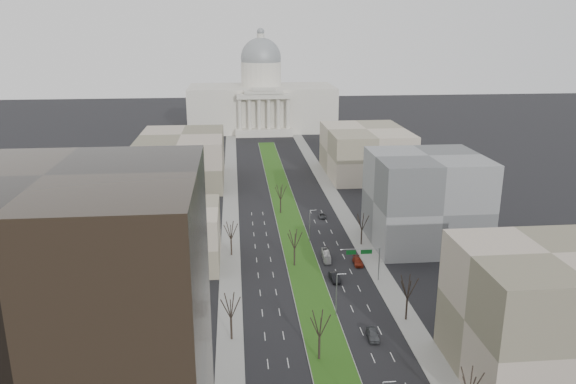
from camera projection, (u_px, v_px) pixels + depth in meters
ground at (287, 213)px, 174.50m from camera, size 600.00×600.00×0.00m
median at (287, 214)px, 173.50m from camera, size 8.00×222.03×0.20m
sidewalk_left at (230, 245)px, 149.00m from camera, size 5.00×330.00×0.15m
sidewalk_right at (360, 240)px, 152.24m from camera, size 5.00×330.00×0.15m
capitol at (262, 100)px, 312.60m from camera, size 80.00×46.00×55.00m
building_glass_tower at (63, 334)px, 68.05m from camera, size 34.00×30.00×40.00m
building_beige_left at (165, 236)px, 136.05m from camera, size 26.00×22.00×14.00m
building_tan_right at (542, 316)px, 90.45m from camera, size 26.00×24.00×22.00m
building_grey_right at (426, 200)px, 147.52m from camera, size 28.00×26.00×24.00m
building_far_left at (182, 158)px, 206.86m from camera, size 30.00×40.00×18.00m
building_far_right at (365, 152)px, 218.12m from camera, size 30.00×40.00×18.00m
tree_left_mid at (231, 306)px, 102.21m from camera, size 5.40×5.40×9.72m
tree_left_far at (231, 230)px, 140.42m from camera, size 5.28×5.28×9.50m
tree_right_near at (470, 383)px, 80.67m from camera, size 5.16×5.16×9.29m
tree_right_mid at (408, 287)px, 109.17m from camera, size 5.52×5.52×9.94m
tree_right_far at (362, 222)px, 147.52m from camera, size 5.04×5.04×9.07m
tree_median_a at (320, 324)px, 95.98m from camera, size 5.40×5.40×9.72m
tree_median_b at (295, 239)px, 134.15m from camera, size 5.40×5.40×9.72m
tree_median_c at (281, 192)px, 172.32m from camera, size 5.40×5.40×9.72m
streetlamp_median_b at (337, 294)px, 111.45m from camera, size 1.90×0.20×9.16m
streetlamp_median_c at (310, 226)px, 149.62m from camera, size 1.90×0.20×9.16m
mast_arm_signs at (368, 256)px, 126.32m from camera, size 9.12×0.24×8.09m
car_grey_near at (373, 334)px, 104.37m from camera, size 2.34×5.11×1.70m
car_black at (335, 277)px, 128.15m from camera, size 2.16×5.32×1.72m
car_red at (358, 262)px, 136.78m from camera, size 2.31×5.27×1.51m
car_grey_far at (322, 216)px, 170.35m from camera, size 2.53×4.60×1.22m
box_van at (326, 256)px, 139.64m from camera, size 2.08×7.36×2.03m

